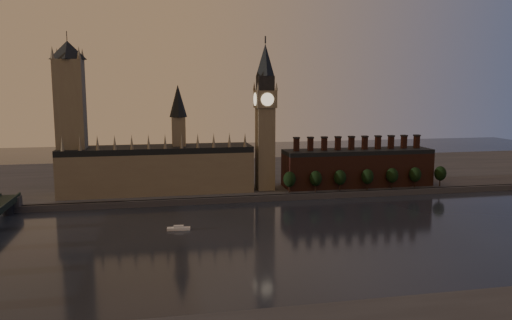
# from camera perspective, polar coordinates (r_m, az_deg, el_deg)

# --- Properties ---
(ground) EXTENTS (900.00, 900.00, 0.00)m
(ground) POSITION_cam_1_polar(r_m,az_deg,el_deg) (252.48, 4.26, -9.25)
(ground) COLOR black
(ground) RESTS_ON ground
(north_bank) EXTENTS (900.00, 182.00, 4.00)m
(north_bank) POSITION_cam_1_polar(r_m,az_deg,el_deg) (421.45, -2.31, -1.85)
(north_bank) COLOR #46464B
(north_bank) RESTS_ON ground
(palace_of_westminster) EXTENTS (130.00, 30.30, 74.00)m
(palace_of_westminster) POSITION_cam_1_polar(r_m,az_deg,el_deg) (350.74, -11.10, -0.80)
(palace_of_westminster) COLOR #7B7258
(palace_of_westminster) RESTS_ON north_bank
(victoria_tower) EXTENTS (24.00, 24.00, 108.00)m
(victoria_tower) POSITION_cam_1_polar(r_m,az_deg,el_deg) (351.19, -20.41, 5.00)
(victoria_tower) COLOR #7B7258
(victoria_tower) RESTS_ON north_bank
(big_ben) EXTENTS (15.00, 15.00, 107.00)m
(big_ben) POSITION_cam_1_polar(r_m,az_deg,el_deg) (350.47, 1.05, 5.14)
(big_ben) COLOR #7B7258
(big_ben) RESTS_ON north_bank
(chimney_block) EXTENTS (110.00, 25.00, 37.00)m
(chimney_block) POSITION_cam_1_polar(r_m,az_deg,el_deg) (376.00, 11.51, -0.80)
(chimney_block) COLOR #4A261C
(chimney_block) RESTS_ON north_bank
(embankment_tree_0) EXTENTS (8.60, 8.60, 14.88)m
(embankment_tree_0) POSITION_cam_1_polar(r_m,az_deg,el_deg) (344.40, 3.85, -2.20)
(embankment_tree_0) COLOR black
(embankment_tree_0) RESTS_ON north_bank
(embankment_tree_1) EXTENTS (8.60, 8.60, 14.88)m
(embankment_tree_1) POSITION_cam_1_polar(r_m,az_deg,el_deg) (349.12, 6.84, -2.10)
(embankment_tree_1) COLOR black
(embankment_tree_1) RESTS_ON north_bank
(embankment_tree_2) EXTENTS (8.60, 8.60, 14.88)m
(embankment_tree_2) POSITION_cam_1_polar(r_m,az_deg,el_deg) (355.06, 9.58, -1.98)
(embankment_tree_2) COLOR black
(embankment_tree_2) RESTS_ON north_bank
(embankment_tree_3) EXTENTS (8.60, 8.60, 14.88)m
(embankment_tree_3) POSITION_cam_1_polar(r_m,az_deg,el_deg) (362.38, 12.63, -1.86)
(embankment_tree_3) COLOR black
(embankment_tree_3) RESTS_ON north_bank
(embankment_tree_4) EXTENTS (8.60, 8.60, 14.88)m
(embankment_tree_4) POSITION_cam_1_polar(r_m,az_deg,el_deg) (371.60, 15.30, -1.71)
(embankment_tree_4) COLOR black
(embankment_tree_4) RESTS_ON north_bank
(embankment_tree_5) EXTENTS (8.60, 8.60, 14.88)m
(embankment_tree_5) POSITION_cam_1_polar(r_m,az_deg,el_deg) (379.89, 17.73, -1.60)
(embankment_tree_5) COLOR black
(embankment_tree_5) RESTS_ON north_bank
(embankment_tree_6) EXTENTS (8.60, 8.60, 14.88)m
(embankment_tree_6) POSITION_cam_1_polar(r_m,az_deg,el_deg) (390.82, 20.31, -1.45)
(embankment_tree_6) COLOR black
(embankment_tree_6) RESTS_ON north_bank
(river_boat) EXTENTS (12.63, 4.58, 2.47)m
(river_boat) POSITION_cam_1_polar(r_m,az_deg,el_deg) (273.96, -8.83, -7.71)
(river_boat) COLOR silver
(river_boat) RESTS_ON ground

